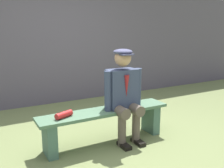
# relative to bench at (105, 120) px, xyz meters

# --- Properties ---
(ground_plane) EXTENTS (30.00, 30.00, 0.00)m
(ground_plane) POSITION_rel_bench_xyz_m (0.00, 0.00, -0.32)
(ground_plane) COLOR olive
(bench) EXTENTS (1.84, 0.36, 0.47)m
(bench) POSITION_rel_bench_xyz_m (0.00, 0.00, 0.00)
(bench) COLOR #46684C
(bench) RESTS_ON ground
(seated_man) EXTENTS (0.58, 0.50, 1.28)m
(seated_man) POSITION_rel_bench_xyz_m (-0.26, 0.05, 0.38)
(seated_man) COLOR #333C56
(seated_man) RESTS_ON ground
(rolled_magazine) EXTENTS (0.25, 0.16, 0.08)m
(rolled_magazine) POSITION_rel_bench_xyz_m (0.59, 0.02, 0.19)
(rolled_magazine) COLOR #B21E1E
(rolled_magazine) RESTS_ON bench
(stadium_wall) EXTENTS (12.00, 0.24, 2.36)m
(stadium_wall) POSITION_rel_bench_xyz_m (0.00, -2.32, 0.86)
(stadium_wall) COLOR #4E4854
(stadium_wall) RESTS_ON ground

